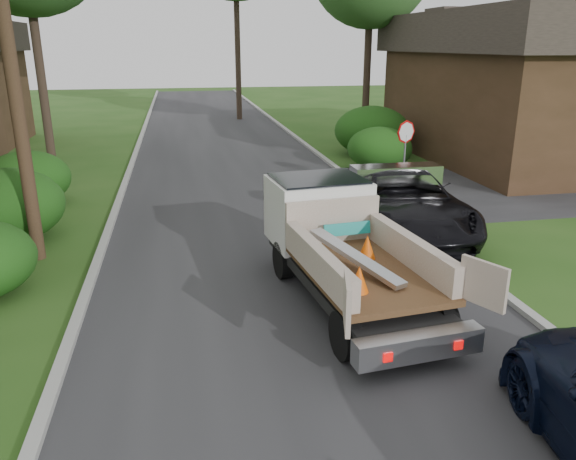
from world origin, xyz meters
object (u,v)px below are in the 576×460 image
(utility_pole, at_px, (6,26))
(house_right, at_px, (534,85))
(flatbed_truck, at_px, (335,235))
(black_pickup, at_px, (400,201))
(stop_sign, at_px, (405,142))

(utility_pole, bearing_deg, house_right, 26.01)
(house_right, bearing_deg, utility_pole, -153.99)
(utility_pole, xyz_separation_m, flatbed_truck, (6.39, -2.88, -4.03))
(flatbed_truck, relative_size, black_pickup, 0.95)
(utility_pole, relative_size, flatbed_truck, 1.73)
(stop_sign, bearing_deg, black_pickup, -113.27)
(black_pickup, bearing_deg, utility_pole, -173.12)
(utility_pole, distance_m, house_right, 20.66)
(stop_sign, relative_size, black_pickup, 0.41)
(black_pickup, bearing_deg, stop_sign, 71.74)
(stop_sign, relative_size, flatbed_truck, 0.43)
(flatbed_truck, bearing_deg, house_right, 38.39)
(flatbed_truck, xyz_separation_m, black_pickup, (2.69, 3.18, -0.30))
(stop_sign, bearing_deg, house_right, 32.66)
(utility_pole, distance_m, black_pickup, 10.06)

